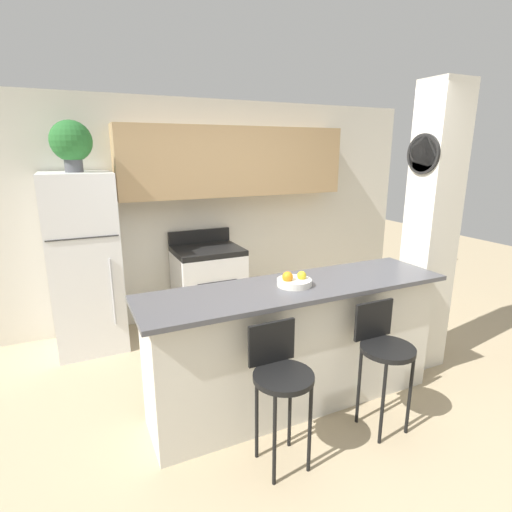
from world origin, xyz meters
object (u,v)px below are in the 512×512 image
refrigerator (85,263)px  fruit_bowl (294,281)px  bar_stool_right (383,348)px  stove_range (209,285)px  bar_stool_left (280,376)px  potted_plant_on_fridge (71,143)px

refrigerator → fruit_bowl: 2.23m
refrigerator → bar_stool_right: refrigerator is taller
fruit_bowl → stove_range: bearing=92.9°
stove_range → bar_stool_left: 2.30m
potted_plant_on_fridge → refrigerator: bearing=-63.1°
stove_range → fruit_bowl: size_ratio=4.12×
bar_stool_right → refrigerator: bearing=129.1°
stove_range → bar_stool_right: bearing=-76.7°
fruit_bowl → refrigerator: bearing=128.2°
bar_stool_left → potted_plant_on_fridge: 2.85m
potted_plant_on_fridge → fruit_bowl: potted_plant_on_fridge is taller
fruit_bowl → bar_stool_right: bearing=-48.1°
stove_range → fruit_bowl: (0.09, -1.78, 0.57)m
bar_stool_left → potted_plant_on_fridge: (-0.99, 2.25, 1.43)m
bar_stool_left → bar_stool_right: same height
bar_stool_right → fruit_bowl: (-0.45, 0.50, 0.41)m
bar_stool_right → fruit_bowl: size_ratio=3.59×
stove_range → fruit_bowl: bearing=-87.1°
bar_stool_right → fruit_bowl: 0.79m
stove_range → bar_stool_left: bearing=-97.4°
refrigerator → bar_stool_right: bearing=-50.9°
bar_stool_right → fruit_bowl: bearing=131.9°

